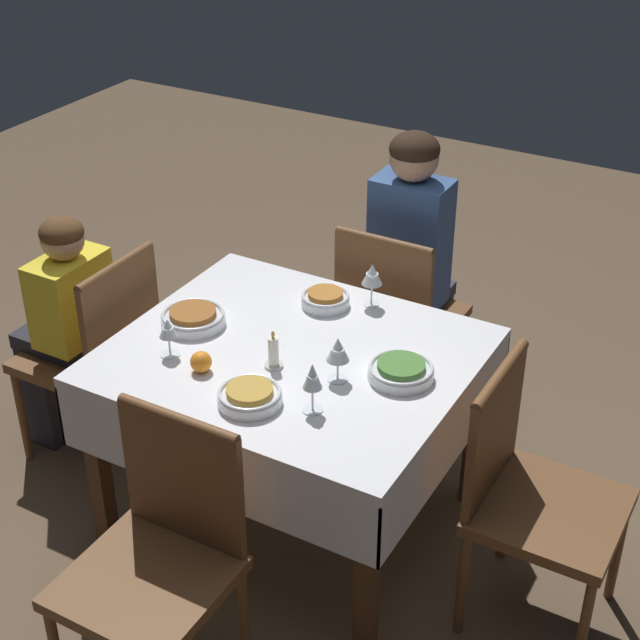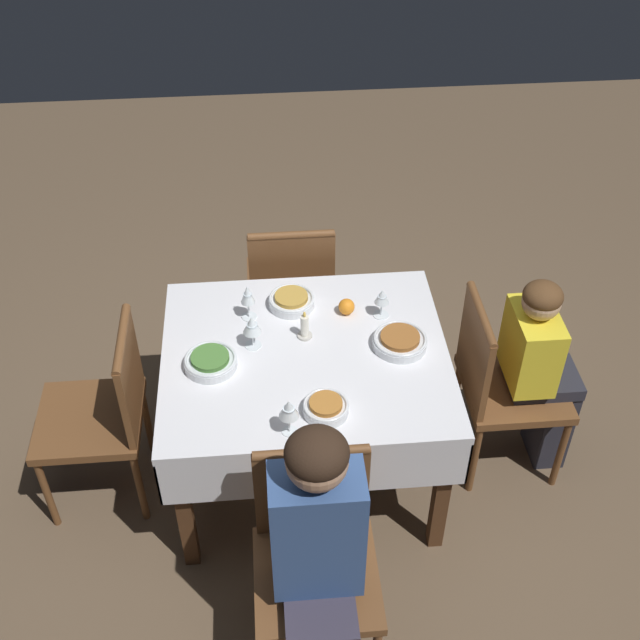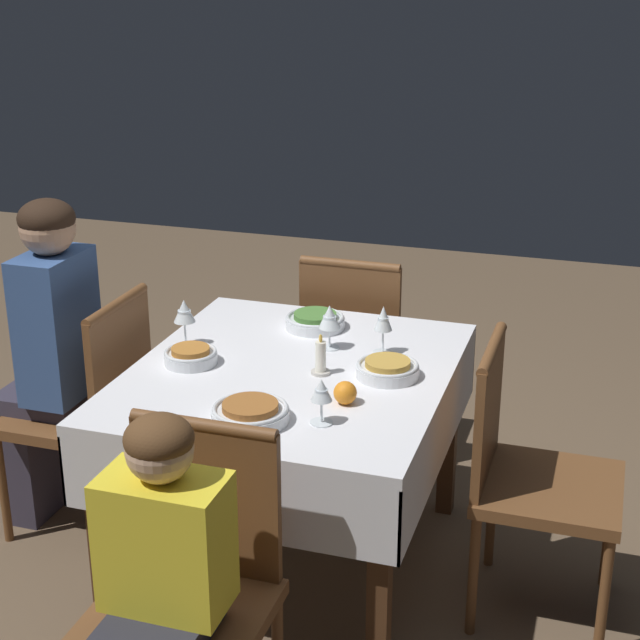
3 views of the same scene
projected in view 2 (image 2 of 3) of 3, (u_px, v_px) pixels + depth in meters
The scene contains 18 objects.
ground_plane at pixel (307, 469), 3.74m from camera, with size 8.00×8.00×0.00m, color brown.
dining_table at pixel (306, 370), 3.32m from camera, with size 1.17×1.01×0.74m.
chair_north at pixel (315, 551), 2.83m from camera, with size 0.44×0.44×0.90m.
chair_west at pixel (500, 379), 3.48m from camera, with size 0.44×0.44×0.90m.
chair_east at pixel (104, 408), 3.35m from camera, with size 0.44×0.44×0.90m.
chair_south at pixel (291, 283), 3.99m from camera, with size 0.44×0.44×0.90m.
person_adult_denim at pixel (318, 558), 2.59m from camera, with size 0.30×0.34×1.23m.
person_child_yellow at pixel (541, 367), 3.46m from camera, with size 0.33×0.30×1.02m.
bowl_north at pixel (326, 407), 3.00m from camera, with size 0.17×0.17×0.06m.
wine_glass_north at pixel (289, 410), 2.86m from camera, with size 0.07×0.07×0.16m.
bowl_west at pixel (400, 341), 3.28m from camera, with size 0.22×0.22×0.06m.
wine_glass_west at pixel (382, 298), 3.38m from camera, with size 0.07×0.07×0.14m.
bowl_east at pixel (210, 361), 3.18m from camera, with size 0.21×0.21×0.06m.
wine_glass_east at pixel (252, 326), 3.22m from camera, with size 0.08×0.08×0.15m.
bowl_south at pixel (291, 300), 3.47m from camera, with size 0.20×0.20×0.06m.
wine_glass_south at pixel (248, 296), 3.35m from camera, with size 0.07×0.07×0.17m.
candle_centerpiece at pixel (305, 328), 3.30m from camera, with size 0.06×0.06×0.14m.
orange_fruit at pixel (347, 307), 3.43m from camera, with size 0.07×0.07×0.07m, color orange.
Camera 2 is at (0.14, 2.37, 2.98)m, focal length 45.00 mm.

